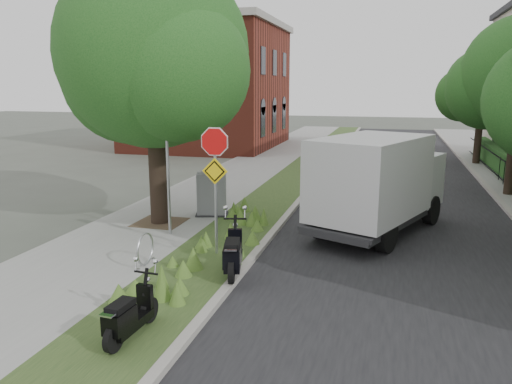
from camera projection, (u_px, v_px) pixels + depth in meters
The scene contains 16 objects.
ground at pixel (266, 272), 11.37m from camera, with size 120.00×120.00×0.00m, color #4C5147.
sidewalk_near at pixel (228, 181), 21.89m from camera, with size 3.50×60.00×0.12m, color gray.
verge at pixel (289, 184), 21.18m from camera, with size 2.00×60.00×0.12m, color #2A441D.
kerb_near at pixel (312, 185), 20.92m from camera, with size 0.20×60.00×0.13m, color #9E9991.
road at pixel (399, 191), 20.04m from camera, with size 7.00×60.00×0.01m, color black.
kerb_far at pixel (494, 195), 19.12m from camera, with size 0.20×60.00×0.13m, color #9E9991.
street_tree_main at pixel (152, 62), 14.12m from camera, with size 6.21×5.54×7.66m.
bare_post at pixel (168, 163), 13.45m from camera, with size 0.08×0.08×4.00m.
bike_hoop at pixel (145, 249), 11.40m from camera, with size 0.06×0.78×0.77m.
sign_assembly at pixel (215, 165), 11.80m from camera, with size 0.94×0.08×3.22m.
brick_building at pixel (209, 85), 33.69m from camera, with size 9.40×10.40×8.30m.
far_tree_c at pixel (481, 90), 25.79m from camera, with size 4.37×3.89×5.93m.
scooter_near at pixel (126, 321), 7.98m from camera, with size 0.37×1.51×0.72m.
scooter_far at pixel (233, 258), 10.74m from camera, with size 0.63×1.73×0.83m.
box_truck at pixel (378, 180), 14.02m from camera, with size 3.87×5.65×2.39m.
utility_cabinet at pixel (212, 195), 15.78m from camera, with size 1.16×0.93×1.35m.
Camera 1 is at (2.61, -10.42, 4.16)m, focal length 35.00 mm.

